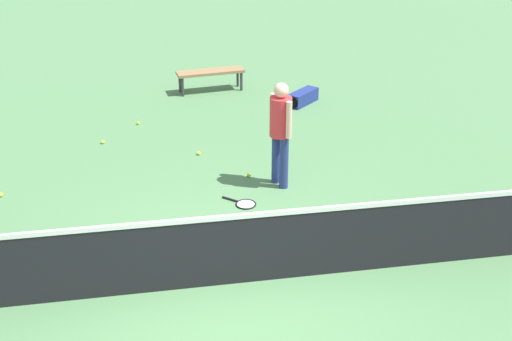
{
  "coord_description": "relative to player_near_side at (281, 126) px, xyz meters",
  "views": [
    {
      "loc": [
        0.72,
        6.35,
        4.67
      ],
      "look_at": [
        -0.6,
        -1.25,
        0.9
      ],
      "focal_mm": 44.54,
      "sensor_mm": 36.0,
      "label": 1
    }
  ],
  "objects": [
    {
      "name": "ground_plane",
      "position": [
        1.2,
        2.5,
        -1.01
      ],
      "size": [
        40.0,
        40.0,
        0.0
      ],
      "primitive_type": "plane",
      "color": "#4C7A4C"
    },
    {
      "name": "tennis_ball_stray_right",
      "position": [
        3.57,
        1.6,
        -0.98
      ],
      "size": [
        0.07,
        0.07,
        0.07
      ],
      "primitive_type": "sphere",
      "color": "#C6E033",
      "rests_on": "ground_plane"
    },
    {
      "name": "tennis_ball_baseline",
      "position": [
        1.18,
        -1.36,
        -0.98
      ],
      "size": [
        0.07,
        0.07,
        0.07
      ],
      "primitive_type": "sphere",
      "color": "#C6E033",
      "rests_on": "ground_plane"
    },
    {
      "name": "tennis_racket_near_player",
      "position": [
        0.66,
        0.55,
        -1.0
      ],
      "size": [
        0.55,
        0.51,
        0.03
      ],
      "color": "black",
      "rests_on": "ground_plane"
    },
    {
      "name": "tennis_ball_stray_left",
      "position": [
        0.44,
        -0.35,
        -0.98
      ],
      "size": [
        0.07,
        0.07,
        0.07
      ],
      "primitive_type": "sphere",
      "color": "#C6E033",
      "rests_on": "ground_plane"
    },
    {
      "name": "tennis_ball_by_net",
      "position": [
        2.22,
        -2.99,
        -0.98
      ],
      "size": [
        0.07,
        0.07,
        0.07
      ],
      "primitive_type": "sphere",
      "color": "#C6E033",
      "rests_on": "ground_plane"
    },
    {
      "name": "player_near_side",
      "position": [
        0.0,
        0.0,
        0.0
      ],
      "size": [
        0.44,
        0.51,
        1.7
      ],
      "color": "navy",
      "rests_on": "ground_plane"
    },
    {
      "name": "tennis_ball_near_player",
      "position": [
        4.33,
        -0.33,
        -0.98
      ],
      "size": [
        0.07,
        0.07,
        0.07
      ],
      "primitive_type": "sphere",
      "color": "#C6E033",
      "rests_on": "ground_plane"
    },
    {
      "name": "tennis_ball_midcourt",
      "position": [
        2.87,
        -2.16,
        -0.98
      ],
      "size": [
        0.07,
        0.07,
        0.07
      ],
      "primitive_type": "sphere",
      "color": "#C6E033",
      "rests_on": "ground_plane"
    },
    {
      "name": "court_net",
      "position": [
        1.2,
        2.5,
        -0.51
      ],
      "size": [
        10.09,
        0.09,
        1.07
      ],
      "color": "#4C4C51",
      "rests_on": "ground_plane"
    },
    {
      "name": "courtside_bench",
      "position": [
        0.59,
        -4.76,
        -0.59
      ],
      "size": [
        1.54,
        0.59,
        0.48
      ],
      "color": "olive",
      "rests_on": "ground_plane"
    },
    {
      "name": "equipment_bag",
      "position": [
        -1.23,
        -3.59,
        -0.87
      ],
      "size": [
        0.77,
        0.75,
        0.28
      ],
      "color": "navy",
      "rests_on": "ground_plane"
    }
  ]
}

